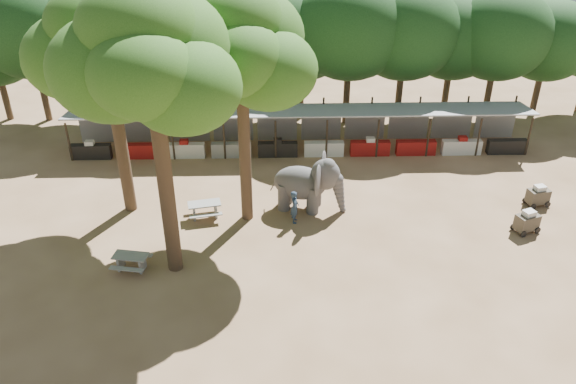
{
  "coord_description": "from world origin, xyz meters",
  "views": [
    {
      "loc": [
        -1.64,
        -17.78,
        15.08
      ],
      "look_at": [
        -1.0,
        5.0,
        2.0
      ],
      "focal_mm": 35.0,
      "sensor_mm": 36.0,
      "label": 1
    }
  ],
  "objects_px": {
    "picnic_table_far": "(205,208)",
    "handler": "(295,207)",
    "elephant": "(309,183)",
    "cart_back": "(538,196)",
    "cart_front": "(527,221)",
    "yard_tree_back": "(237,46)",
    "yard_tree_left": "(104,49)",
    "yard_tree_center": "(147,59)",
    "picnic_table_near": "(131,260)"
  },
  "relations": [
    {
      "from": "yard_tree_back",
      "to": "handler",
      "type": "relative_size",
      "value": 6.65
    },
    {
      "from": "picnic_table_far",
      "to": "yard_tree_left",
      "type": "bearing_deg",
      "value": 153.48
    },
    {
      "from": "yard_tree_left",
      "to": "elephant",
      "type": "relative_size",
      "value": 2.83
    },
    {
      "from": "elephant",
      "to": "cart_back",
      "type": "xyz_separation_m",
      "value": [
        11.84,
        -0.06,
        -0.89
      ]
    },
    {
      "from": "yard_tree_back",
      "to": "cart_front",
      "type": "xyz_separation_m",
      "value": [
        13.52,
        -1.83,
        -7.97
      ]
    },
    {
      "from": "yard_tree_back",
      "to": "cart_back",
      "type": "bearing_deg",
      "value": 2.24
    },
    {
      "from": "yard_tree_left",
      "to": "picnic_table_near",
      "type": "relative_size",
      "value": 6.46
    },
    {
      "from": "yard_tree_left",
      "to": "picnic_table_far",
      "type": "xyz_separation_m",
      "value": [
        4.02,
        -1.09,
        -7.68
      ]
    },
    {
      "from": "yard_tree_left",
      "to": "yard_tree_back",
      "type": "xyz_separation_m",
      "value": [
        6.0,
        -1.0,
        0.34
      ]
    },
    {
      "from": "yard_tree_left",
      "to": "cart_front",
      "type": "relative_size",
      "value": 7.96
    },
    {
      "from": "elephant",
      "to": "picnic_table_near",
      "type": "bearing_deg",
      "value": -134.05
    },
    {
      "from": "yard_tree_back",
      "to": "handler",
      "type": "xyz_separation_m",
      "value": [
        2.48,
        -0.65,
        -7.69
      ]
    },
    {
      "from": "yard_tree_center",
      "to": "picnic_table_near",
      "type": "relative_size",
      "value": 7.06
    },
    {
      "from": "cart_back",
      "to": "yard_tree_center",
      "type": "bearing_deg",
      "value": -178.77
    },
    {
      "from": "elephant",
      "to": "picnic_table_far",
      "type": "xyz_separation_m",
      "value": [
        -5.22,
        -0.74,
        -0.92
      ]
    },
    {
      "from": "cart_front",
      "to": "picnic_table_near",
      "type": "bearing_deg",
      "value": 166.42
    },
    {
      "from": "yard_tree_center",
      "to": "picnic_table_far",
      "type": "relative_size",
      "value": 6.49
    },
    {
      "from": "yard_tree_center",
      "to": "yard_tree_back",
      "type": "relative_size",
      "value": 1.06
    },
    {
      "from": "handler",
      "to": "cart_front",
      "type": "bearing_deg",
      "value": -94.6
    },
    {
      "from": "elephant",
      "to": "handler",
      "type": "bearing_deg",
      "value": -105.78
    },
    {
      "from": "yard_tree_center",
      "to": "elephant",
      "type": "distance_m",
      "value": 10.99
    },
    {
      "from": "yard_tree_left",
      "to": "picnic_table_far",
      "type": "distance_m",
      "value": 8.73
    },
    {
      "from": "yard_tree_back",
      "to": "picnic_table_far",
      "type": "bearing_deg",
      "value": -177.41
    },
    {
      "from": "yard_tree_left",
      "to": "elephant",
      "type": "xyz_separation_m",
      "value": [
        9.23,
        -0.35,
        -6.75
      ]
    },
    {
      "from": "yard_tree_back",
      "to": "cart_back",
      "type": "height_order",
      "value": "yard_tree_back"
    },
    {
      "from": "elephant",
      "to": "handler",
      "type": "height_order",
      "value": "elephant"
    },
    {
      "from": "yard_tree_center",
      "to": "cart_front",
      "type": "xyz_separation_m",
      "value": [
        16.52,
        2.17,
        -8.64
      ]
    },
    {
      "from": "elephant",
      "to": "cart_front",
      "type": "relative_size",
      "value": 2.81
    },
    {
      "from": "yard_tree_left",
      "to": "picnic_table_near",
      "type": "distance_m",
      "value": 9.43
    },
    {
      "from": "elephant",
      "to": "picnic_table_near",
      "type": "height_order",
      "value": "elephant"
    },
    {
      "from": "elephant",
      "to": "picnic_table_near",
      "type": "xyz_separation_m",
      "value": [
        -7.97,
        -4.92,
        -0.96
      ]
    },
    {
      "from": "cart_back",
      "to": "picnic_table_far",
      "type": "bearing_deg",
      "value": 169.26
    },
    {
      "from": "yard_tree_center",
      "to": "cart_back",
      "type": "bearing_deg",
      "value": 14.25
    },
    {
      "from": "yard_tree_center",
      "to": "elephant",
      "type": "bearing_deg",
      "value": 36.76
    },
    {
      "from": "cart_front",
      "to": "picnic_table_far",
      "type": "bearing_deg",
      "value": 152.42
    },
    {
      "from": "cart_front",
      "to": "cart_back",
      "type": "relative_size",
      "value": 1.06
    },
    {
      "from": "yard_tree_back",
      "to": "picnic_table_near",
      "type": "xyz_separation_m",
      "value": [
        -4.73,
        -4.27,
        -8.06
      ]
    },
    {
      "from": "handler",
      "to": "picnic_table_far",
      "type": "bearing_deg",
      "value": 84.25
    },
    {
      "from": "elephant",
      "to": "handler",
      "type": "relative_size",
      "value": 2.28
    },
    {
      "from": "yard_tree_left",
      "to": "yard_tree_back",
      "type": "bearing_deg",
      "value": -9.46
    },
    {
      "from": "yard_tree_left",
      "to": "handler",
      "type": "bearing_deg",
      "value": -11.05
    },
    {
      "from": "yard_tree_back",
      "to": "cart_front",
      "type": "distance_m",
      "value": 15.8
    },
    {
      "from": "yard_tree_center",
      "to": "yard_tree_back",
      "type": "xyz_separation_m",
      "value": [
        3.0,
        4.0,
        -0.67
      ]
    },
    {
      "from": "picnic_table_far",
      "to": "cart_front",
      "type": "distance_m",
      "value": 15.61
    },
    {
      "from": "picnic_table_far",
      "to": "handler",
      "type": "bearing_deg",
      "value": -18.57
    },
    {
      "from": "yard_tree_left",
      "to": "yard_tree_back",
      "type": "distance_m",
      "value": 6.09
    },
    {
      "from": "yard_tree_back",
      "to": "elephant",
      "type": "xyz_separation_m",
      "value": [
        3.23,
        0.65,
        -7.1
      ]
    },
    {
      "from": "handler",
      "to": "yard_tree_back",
      "type": "bearing_deg",
      "value": 76.66
    },
    {
      "from": "yard_tree_left",
      "to": "yard_tree_center",
      "type": "distance_m",
      "value": 5.92
    },
    {
      "from": "yard_tree_center",
      "to": "elephant",
      "type": "xyz_separation_m",
      "value": [
        6.23,
        4.65,
        -7.76
      ]
    }
  ]
}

